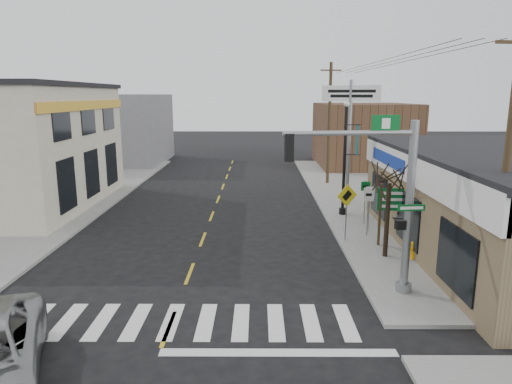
{
  "coord_description": "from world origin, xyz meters",
  "views": [
    {
      "loc": [
        2.49,
        -11.58,
        6.36
      ],
      "look_at": [
        2.41,
        5.1,
        2.8
      ],
      "focal_mm": 32.0,
      "sensor_mm": 36.0,
      "label": 1
    }
  ],
  "objects_px": {
    "bare_tree": "(390,170)",
    "lamp_post": "(346,150)",
    "traffic_signal_pole": "(389,189)",
    "utility_pole_far": "(329,122)",
    "utility_pole_near": "(506,169)",
    "fire_hydrant": "(414,249)",
    "guide_sign": "(395,206)",
    "dance_center_sign": "(350,112)"
  },
  "relations": [
    {
      "from": "bare_tree",
      "to": "lamp_post",
      "type": "bearing_deg",
      "value": 94.06
    },
    {
      "from": "traffic_signal_pole",
      "to": "bare_tree",
      "type": "xyz_separation_m",
      "value": [
        0.97,
        3.29,
        0.08
      ]
    },
    {
      "from": "traffic_signal_pole",
      "to": "bare_tree",
      "type": "height_order",
      "value": "traffic_signal_pole"
    },
    {
      "from": "lamp_post",
      "to": "utility_pole_far",
      "type": "bearing_deg",
      "value": 63.84
    },
    {
      "from": "bare_tree",
      "to": "utility_pole_near",
      "type": "xyz_separation_m",
      "value": [
        2.0,
        -4.34,
        0.72
      ]
    },
    {
      "from": "lamp_post",
      "to": "utility_pole_near",
      "type": "height_order",
      "value": "utility_pole_near"
    },
    {
      "from": "lamp_post",
      "to": "bare_tree",
      "type": "height_order",
      "value": "lamp_post"
    },
    {
      "from": "fire_hydrant",
      "to": "utility_pole_near",
      "type": "relative_size",
      "value": 0.09
    },
    {
      "from": "fire_hydrant",
      "to": "bare_tree",
      "type": "bearing_deg",
      "value": 161.29
    },
    {
      "from": "guide_sign",
      "to": "dance_center_sign",
      "type": "height_order",
      "value": "dance_center_sign"
    },
    {
      "from": "utility_pole_near",
      "to": "utility_pole_far",
      "type": "bearing_deg",
      "value": 89.12
    },
    {
      "from": "traffic_signal_pole",
      "to": "utility_pole_far",
      "type": "xyz_separation_m",
      "value": [
        0.97,
        18.62,
        0.95
      ]
    },
    {
      "from": "bare_tree",
      "to": "utility_pole_near",
      "type": "relative_size",
      "value": 0.54
    },
    {
      "from": "traffic_signal_pole",
      "to": "fire_hydrant",
      "type": "bearing_deg",
      "value": 49.71
    },
    {
      "from": "utility_pole_near",
      "to": "fire_hydrant",
      "type": "bearing_deg",
      "value": 97.35
    },
    {
      "from": "traffic_signal_pole",
      "to": "guide_sign",
      "type": "bearing_deg",
      "value": 63.56
    },
    {
      "from": "traffic_signal_pole",
      "to": "utility_pole_near",
      "type": "relative_size",
      "value": 0.69
    },
    {
      "from": "dance_center_sign",
      "to": "bare_tree",
      "type": "height_order",
      "value": "dance_center_sign"
    },
    {
      "from": "traffic_signal_pole",
      "to": "utility_pole_near",
      "type": "bearing_deg",
      "value": -25.97
    },
    {
      "from": "bare_tree",
      "to": "utility_pole_far",
      "type": "bearing_deg",
      "value": 90.0
    },
    {
      "from": "traffic_signal_pole",
      "to": "guide_sign",
      "type": "xyz_separation_m",
      "value": [
        1.67,
        4.62,
        -1.65
      ]
    },
    {
      "from": "lamp_post",
      "to": "bare_tree",
      "type": "relative_size",
      "value": 1.35
    },
    {
      "from": "traffic_signal_pole",
      "to": "lamp_post",
      "type": "bearing_deg",
      "value": 80.43
    },
    {
      "from": "guide_sign",
      "to": "utility_pole_near",
      "type": "xyz_separation_m",
      "value": [
        1.3,
        -5.67,
        2.45
      ]
    },
    {
      "from": "guide_sign",
      "to": "bare_tree",
      "type": "xyz_separation_m",
      "value": [
        -0.7,
        -1.33,
        1.73
      ]
    },
    {
      "from": "traffic_signal_pole",
      "to": "dance_center_sign",
      "type": "relative_size",
      "value": 0.8
    },
    {
      "from": "guide_sign",
      "to": "dance_center_sign",
      "type": "distance_m",
      "value": 8.59
    },
    {
      "from": "lamp_post",
      "to": "fire_hydrant",
      "type": "bearing_deg",
      "value": -101.09
    },
    {
      "from": "traffic_signal_pole",
      "to": "lamp_post",
      "type": "xyz_separation_m",
      "value": [
        0.51,
        9.73,
        0.06
      ]
    },
    {
      "from": "fire_hydrant",
      "to": "bare_tree",
      "type": "relative_size",
      "value": 0.17
    },
    {
      "from": "dance_center_sign",
      "to": "fire_hydrant",
      "type": "bearing_deg",
      "value": -60.86
    },
    {
      "from": "guide_sign",
      "to": "fire_hydrant",
      "type": "bearing_deg",
      "value": -75.37
    },
    {
      "from": "utility_pole_near",
      "to": "lamp_post",
      "type": "bearing_deg",
      "value": 96.15
    },
    {
      "from": "guide_sign",
      "to": "utility_pole_near",
      "type": "relative_size",
      "value": 0.33
    },
    {
      "from": "dance_center_sign",
      "to": "utility_pole_far",
      "type": "distance_m",
      "value": 6.27
    },
    {
      "from": "traffic_signal_pole",
      "to": "utility_pole_far",
      "type": "height_order",
      "value": "utility_pole_far"
    },
    {
      "from": "guide_sign",
      "to": "bare_tree",
      "type": "bearing_deg",
      "value": -113.32
    },
    {
      "from": "guide_sign",
      "to": "lamp_post",
      "type": "distance_m",
      "value": 5.51
    },
    {
      "from": "utility_pole_far",
      "to": "bare_tree",
      "type": "bearing_deg",
      "value": -97.62
    },
    {
      "from": "lamp_post",
      "to": "traffic_signal_pole",
      "type": "bearing_deg",
      "value": -116.24
    },
    {
      "from": "bare_tree",
      "to": "utility_pole_near",
      "type": "distance_m",
      "value": 4.83
    },
    {
      "from": "utility_pole_near",
      "to": "bare_tree",
      "type": "bearing_deg",
      "value": 108.06
    }
  ]
}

